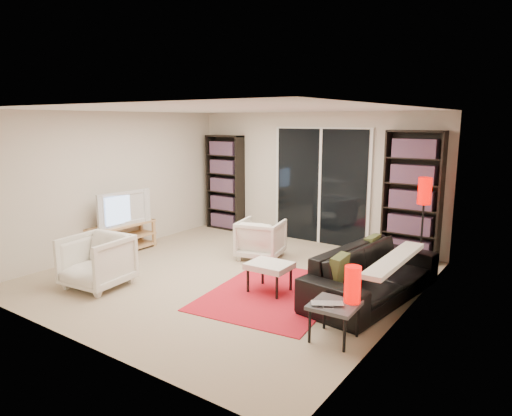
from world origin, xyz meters
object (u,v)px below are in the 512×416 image
at_px(bookshelf_left, 225,183).
at_px(ottoman, 270,267).
at_px(sofa, 373,274).
at_px(armchair_back, 261,239).
at_px(floor_lamp, 424,200).
at_px(armchair_front, 97,261).
at_px(bookshelf_right, 412,196).
at_px(side_table, 334,308).
at_px(tv_stand, 122,237).

bearing_deg(bookshelf_left, ottoman, -42.45).
bearing_deg(sofa, armchair_back, 81.52).
distance_m(ottoman, floor_lamp, 2.51).
bearing_deg(armchair_front, armchair_back, 59.50).
relative_size(bookshelf_right, side_table, 4.25).
bearing_deg(armchair_front, bookshelf_right, 43.83).
xyz_separation_m(bookshelf_left, armchair_back, (1.81, -1.33, -0.65)).
bearing_deg(bookshelf_right, tv_stand, -150.00).
distance_m(ottoman, side_table, 1.49).
distance_m(armchair_front, floor_lamp, 4.72).
bearing_deg(armchair_back, sofa, 150.65).
bearing_deg(bookshelf_left, bookshelf_right, -0.00).
bearing_deg(tv_stand, armchair_back, 26.99).
relative_size(bookshelf_left, armchair_back, 2.74).
bearing_deg(floor_lamp, bookshelf_right, 119.40).
bearing_deg(bookshelf_left, armchair_front, -79.01).
xyz_separation_m(tv_stand, sofa, (4.31, 0.48, 0.06)).
bearing_deg(bookshelf_right, floor_lamp, -60.60).
bearing_deg(sofa, floor_lamp, -2.40).
bearing_deg(ottoman, side_table, -30.33).
height_order(bookshelf_left, bookshelf_right, bookshelf_right).
xyz_separation_m(bookshelf_right, side_table, (0.20, -3.28, -0.70)).
bearing_deg(side_table, armchair_front, -172.58).
xyz_separation_m(ottoman, floor_lamp, (1.43, 1.92, 0.76)).
xyz_separation_m(armchair_front, ottoman, (2.04, 1.19, -0.02)).
relative_size(side_table, floor_lamp, 0.34).
relative_size(armchair_front, side_table, 1.61).
height_order(armchair_front, ottoman, armchair_front).
xyz_separation_m(bookshelf_right, floor_lamp, (0.34, -0.60, 0.05)).
bearing_deg(floor_lamp, armchair_front, -138.14).
bearing_deg(ottoman, armchair_front, -149.76).
height_order(bookshelf_right, floor_lamp, bookshelf_right).
bearing_deg(armchair_back, tv_stand, 13.50).
bearing_deg(bookshelf_right, bookshelf_left, 180.00).
relative_size(armchair_back, floor_lamp, 0.49).
relative_size(sofa, armchair_front, 2.77).
bearing_deg(tv_stand, bookshelf_left, 81.87).
height_order(bookshelf_left, armchair_front, bookshelf_left).
bearing_deg(floor_lamp, bookshelf_left, 171.80).
distance_m(armchair_front, ottoman, 2.36).
distance_m(armchair_back, armchair_front, 2.62).
bearing_deg(ottoman, tv_stand, 178.13).
distance_m(bookshelf_left, tv_stand, 2.55).
xyz_separation_m(side_table, floor_lamp, (0.14, 2.68, 0.75)).
bearing_deg(armchair_back, bookshelf_right, -160.51).
bearing_deg(bookshelf_right, side_table, -86.53).
xyz_separation_m(tv_stand, armchair_front, (1.07, -1.29, 0.10)).
distance_m(sofa, armchair_front, 3.69).
bearing_deg(ottoman, floor_lamp, 53.30).
height_order(sofa, armchair_back, armchair_back).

